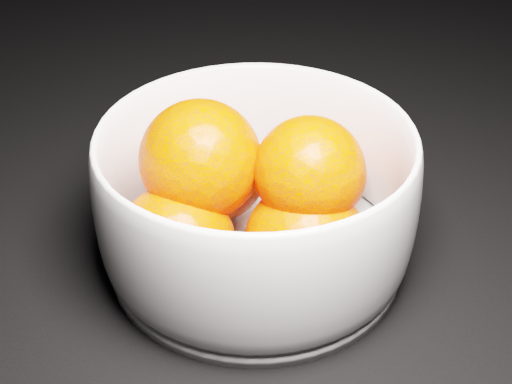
# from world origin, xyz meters

# --- Properties ---
(bowl) EXTENTS (0.22, 0.22, 0.11)m
(bowl) POSITION_xyz_m (-0.25, 0.25, 0.05)
(bowl) COLOR silver
(bowl) RESTS_ON ground
(orange_pile) EXTENTS (0.16, 0.17, 0.12)m
(orange_pile) POSITION_xyz_m (-0.25, 0.24, 0.06)
(orange_pile) COLOR #FF3C00
(orange_pile) RESTS_ON bowl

